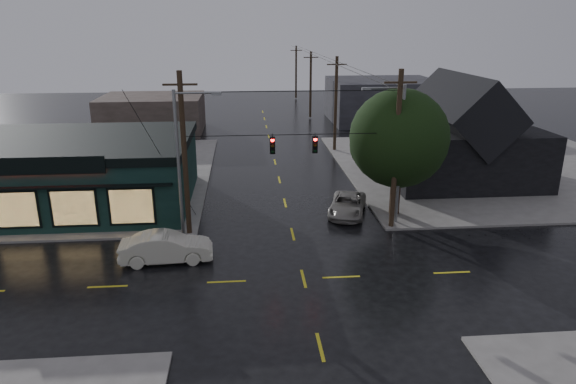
{
  "coord_description": "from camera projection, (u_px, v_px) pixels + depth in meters",
  "views": [
    {
      "loc": [
        -2.88,
        -23.89,
        12.64
      ],
      "look_at": [
        -0.46,
        4.1,
        3.44
      ],
      "focal_mm": 32.0,
      "sensor_mm": 36.0,
      "label": 1
    }
  ],
  "objects": [
    {
      "name": "pizza_shop",
      "position": [
        77.0,
        171.0,
        37.02
      ],
      "size": [
        16.3,
        12.34,
        4.9
      ],
      "color": "black",
      "rests_on": "ground"
    },
    {
      "name": "corner_tree",
      "position": [
        399.0,
        139.0,
        34.04
      ],
      "size": [
        6.61,
        6.61,
        8.61
      ],
      "color": "black",
      "rests_on": "ground"
    },
    {
      "name": "streetlight_ne",
      "position": [
        395.0,
        224.0,
        34.18
      ],
      "size": [
        5.4,
        0.3,
        9.15
      ],
      "primitive_type": null,
      "color": "gray",
      "rests_on": "ground"
    },
    {
      "name": "utility_pole_nw",
      "position": [
        190.0,
        235.0,
        32.41
      ],
      "size": [
        2.0,
        0.32,
        10.15
      ],
      "primitive_type": null,
      "color": "black",
      "rests_on": "ground"
    },
    {
      "name": "suv_silver",
      "position": [
        347.0,
        205.0,
        35.66
      ],
      "size": [
        3.66,
        5.46,
        1.39
      ],
      "primitive_type": "imported",
      "rotation": [
        0.0,
        0.0,
        -0.29
      ],
      "color": "gray",
      "rests_on": "ground"
    },
    {
      "name": "span_signal_assembly",
      "position": [
        294.0,
        144.0,
        31.18
      ],
      "size": [
        13.0,
        0.48,
        1.23
      ],
      "color": "black",
      "rests_on": "ground"
    },
    {
      "name": "sidewalk_nw",
      "position": [
        46.0,
        178.0,
        44.06
      ],
      "size": [
        28.0,
        28.0,
        0.15
      ],
      "primitive_type": "cube",
      "color": "slate",
      "rests_on": "ground"
    },
    {
      "name": "bg_building_east",
      "position": [
        382.0,
        100.0,
        69.84
      ],
      "size": [
        14.0,
        12.0,
        5.6
      ],
      "primitive_type": "cube",
      "color": "#27262B",
      "rests_on": "ground"
    },
    {
      "name": "utility_pole_far_a",
      "position": [
        334.0,
        151.0,
        53.84
      ],
      "size": [
        2.0,
        0.32,
        9.65
      ],
      "primitive_type": null,
      "color": "black",
      "rests_on": "ground"
    },
    {
      "name": "utility_pole_far_c",
      "position": [
        296.0,
        99.0,
        91.71
      ],
      "size": [
        2.0,
        0.32,
        9.15
      ],
      "primitive_type": null,
      "color": "black",
      "rests_on": "ground"
    },
    {
      "name": "streetlight_nw",
      "position": [
        184.0,
        239.0,
        31.72
      ],
      "size": [
        5.4,
        0.3,
        9.15
      ],
      "primitive_type": null,
      "color": "gray",
      "rests_on": "ground"
    },
    {
      "name": "utility_pole_far_b",
      "position": [
        310.0,
        118.0,
        72.77
      ],
      "size": [
        2.0,
        0.32,
        9.15
      ],
      "primitive_type": null,
      "color": "black",
      "rests_on": "ground"
    },
    {
      "name": "sedan_cream",
      "position": [
        166.0,
        247.0,
        28.51
      ],
      "size": [
        5.19,
        2.12,
        1.67
      ],
      "primitive_type": "imported",
      "rotation": [
        0.0,
        0.0,
        1.64
      ],
      "color": "beige",
      "rests_on": "ground"
    },
    {
      "name": "utility_pole_ne",
      "position": [
        391.0,
        228.0,
        33.48
      ],
      "size": [
        2.0,
        0.32,
        10.15
      ],
      "primitive_type": null,
      "color": "black",
      "rests_on": "ground"
    },
    {
      "name": "ground_plane",
      "position": [
        303.0,
        279.0,
        26.79
      ],
      "size": [
        160.0,
        160.0,
        0.0
      ],
      "primitive_type": "plane",
      "color": "black"
    },
    {
      "name": "ne_building",
      "position": [
        459.0,
        127.0,
        42.73
      ],
      "size": [
        12.6,
        11.6,
        8.75
      ],
      "color": "black",
      "rests_on": "ground"
    },
    {
      "name": "sidewalk_ne",
      "position": [
        494.0,
        167.0,
        47.34
      ],
      "size": [
        28.0,
        28.0,
        0.15
      ],
      "primitive_type": "cube",
      "color": "slate",
      "rests_on": "ground"
    },
    {
      "name": "bg_building_west",
      "position": [
        153.0,
        114.0,
        62.83
      ],
      "size": [
        12.0,
        10.0,
        4.4
      ],
      "primitive_type": "cube",
      "color": "#362C27",
      "rests_on": "ground"
    }
  ]
}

